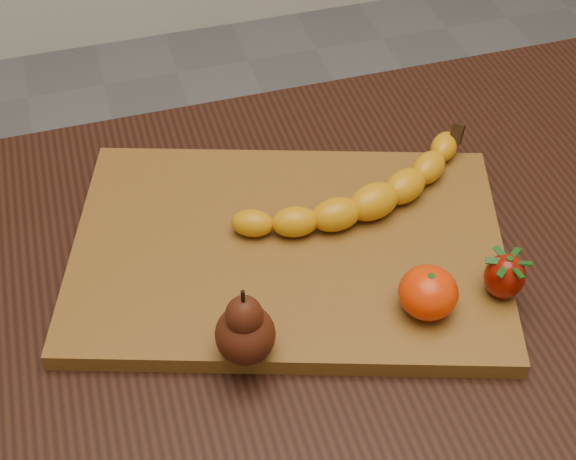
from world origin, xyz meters
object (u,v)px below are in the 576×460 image
object	(u,v)px
cutting_board	(288,250)
table	(378,337)
pear	(245,324)
mandarin	(428,293)

from	to	relation	value
cutting_board	table	bearing A→B (deg)	-17.31
pear	cutting_board	bearing A→B (deg)	58.07
table	pear	bearing A→B (deg)	-159.56
cutting_board	pear	bearing A→B (deg)	-104.26
mandarin	cutting_board	bearing A→B (deg)	130.39
table	mandarin	xyz separation A→B (m)	(0.02, -0.06, 0.14)
mandarin	table	bearing A→B (deg)	104.57
cutting_board	mandarin	bearing A→B (deg)	-31.95
table	cutting_board	xyz separation A→B (m)	(-0.09, 0.06, 0.11)
pear	mandarin	distance (m)	0.18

